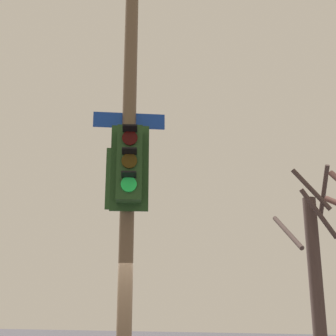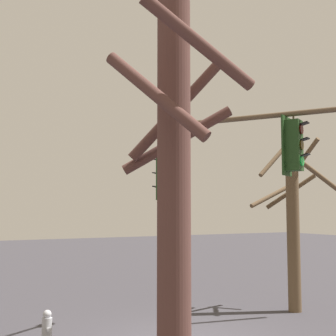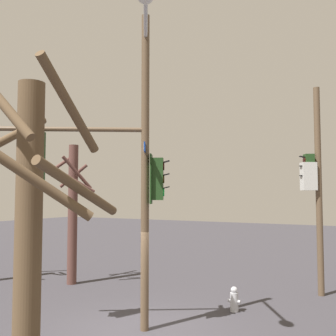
{
  "view_description": "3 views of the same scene",
  "coord_description": "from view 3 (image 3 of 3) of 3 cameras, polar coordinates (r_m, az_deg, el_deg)",
  "views": [
    {
      "loc": [
        6.28,
        3.57,
        1.83
      ],
      "look_at": [
        -0.1,
        0.64,
        3.9
      ],
      "focal_mm": 52.49,
      "sensor_mm": 36.0,
      "label": 1
    },
    {
      "loc": [
        -9.78,
        5.73,
        3.08
      ],
      "look_at": [
        0.52,
        0.1,
        4.13
      ],
      "focal_mm": 50.17,
      "sensor_mm": 36.0,
      "label": 2
    },
    {
      "loc": [
        5.9,
        -8.83,
        3.45
      ],
      "look_at": [
        0.65,
        0.37,
        4.16
      ],
      "focal_mm": 43.31,
      "sensor_mm": 36.0,
      "label": 3
    }
  ],
  "objects": [
    {
      "name": "ground_plane",
      "position": [
        11.17,
        -4.13,
        -21.84
      ],
      "size": [
        80.0,
        80.0,
        0.0
      ],
      "primitive_type": "plane",
      "color": "#363338"
    },
    {
      "name": "main_signal_pole_assembly",
      "position": [
        10.53,
        -6.59,
        2.0
      ],
      "size": [
        4.93,
        2.82,
        8.29
      ],
      "rotation": [
        0.0,
        0.0,
        3.72
      ],
      "color": "brown",
      "rests_on": "ground"
    },
    {
      "name": "secondary_pole_assembly",
      "position": [
        15.07,
        19.85,
        -1.89
      ],
      "size": [
        0.72,
        0.59,
        7.28
      ],
      "rotation": [
        0.0,
        0.0,
        3.7
      ],
      "color": "brown",
      "rests_on": "ground"
    },
    {
      "name": "fire_hydrant",
      "position": [
        12.81,
        9.3,
        -17.83
      ],
      "size": [
        0.38,
        0.24,
        0.73
      ],
      "color": "#B2B2B7",
      "rests_on": "ground"
    },
    {
      "name": "bare_tree_across_street",
      "position": [
        16.44,
        -13.27,
        -5.63
      ],
      "size": [
        1.79,
        1.78,
        5.44
      ],
      "color": "brown",
      "rests_on": "ground"
    },
    {
      "name": "bare_tree_corner",
      "position": [
        6.29,
        -18.99,
        -9.06
      ],
      "size": [
        2.26,
        2.23,
        5.34
      ],
      "color": "brown",
      "rests_on": "ground"
    }
  ]
}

